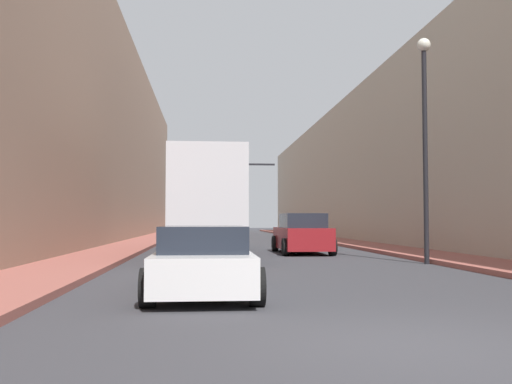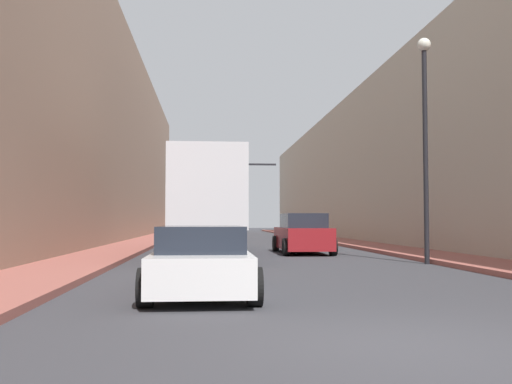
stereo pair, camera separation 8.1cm
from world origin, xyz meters
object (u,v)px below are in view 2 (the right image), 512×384
semi_truck (208,201)px  street_lamp (425,120)px  suv_car (302,234)px  traffic_signal_gantry (198,183)px  sedan_car (202,261)px

semi_truck → street_lamp: 9.45m
street_lamp → semi_truck: bearing=140.7°
suv_car → street_lamp: (3.01, -6.20, 3.87)m
semi_truck → street_lamp: street_lamp is taller
suv_car → traffic_signal_gantry: size_ratio=0.65×
traffic_signal_gantry → street_lamp: (7.74, -20.61, 0.79)m
suv_car → sedan_car: bearing=-107.6°
semi_truck → sedan_car: size_ratio=2.66×
sedan_car → traffic_signal_gantry: size_ratio=0.65×
semi_truck → sedan_car: semi_truck is taller
sedan_car → traffic_signal_gantry: (-0.59, 27.40, 3.26)m
traffic_signal_gantry → suv_car: bearing=-71.9°
suv_car → street_lamp: size_ratio=0.64×
street_lamp → sedan_car: bearing=-136.4°
semi_truck → suv_car: (4.04, 0.42, -1.39)m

